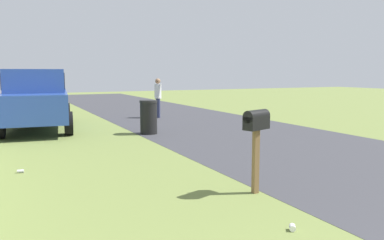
# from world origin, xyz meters

# --- Properties ---
(road_asphalt) EXTENTS (60.00, 6.12, 0.01)m
(road_asphalt) POSITION_xyz_m (6.00, -4.08, 0.00)
(road_asphalt) COLOR #38383D
(road_asphalt) RESTS_ON ground
(mailbox) EXTENTS (0.35, 0.52, 1.38)m
(mailbox) POSITION_xyz_m (5.11, -0.89, 1.10)
(mailbox) COLOR brown
(mailbox) RESTS_ON ground
(pickup_truck) EXTENTS (5.60, 2.75, 2.09)m
(pickup_truck) POSITION_xyz_m (14.29, 1.77, 1.11)
(pickup_truck) COLOR #284793
(pickup_truck) RESTS_ON ground
(trash_bin) EXTENTS (0.57, 0.57, 1.09)m
(trash_bin) POSITION_xyz_m (11.72, -1.40, 0.55)
(trash_bin) COLOR black
(trash_bin) RESTS_ON ground
(pedestrian) EXTENTS (0.49, 0.30, 1.73)m
(pedestrian) POSITION_xyz_m (15.81, -3.29, 1.01)
(pedestrian) COLOR #2D3351
(pedestrian) RESTS_ON ground
(litter_cup_midfield_b) EXTENTS (0.13, 0.12, 0.08)m
(litter_cup_midfield_b) POSITION_xyz_m (3.64, -0.43, 0.04)
(litter_cup_midfield_b) COLOR white
(litter_cup_midfield_b) RESTS_ON ground
(litter_can_by_mailbox) EXTENTS (0.08, 0.13, 0.07)m
(litter_can_by_mailbox) POSITION_xyz_m (8.21, 2.55, 0.03)
(litter_can_by_mailbox) COLOR silver
(litter_can_by_mailbox) RESTS_ON ground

